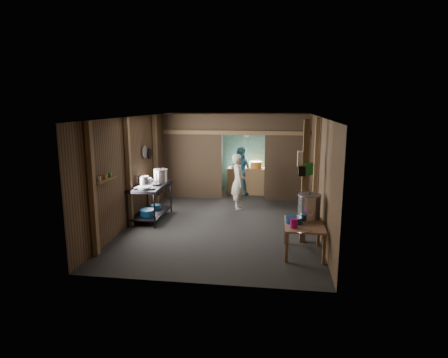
# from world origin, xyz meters

# --- Properties ---
(floor) EXTENTS (4.50, 7.00, 0.00)m
(floor) POSITION_xyz_m (0.00, 0.00, 0.00)
(floor) COLOR #272727
(floor) RESTS_ON ground
(ceiling) EXTENTS (4.50, 7.00, 0.00)m
(ceiling) POSITION_xyz_m (0.00, 0.00, 2.60)
(ceiling) COLOR #383634
(ceiling) RESTS_ON ground
(wall_back) EXTENTS (4.50, 0.00, 2.60)m
(wall_back) POSITION_xyz_m (0.00, 3.50, 1.30)
(wall_back) COLOR brown
(wall_back) RESTS_ON ground
(wall_front) EXTENTS (4.50, 0.00, 2.60)m
(wall_front) POSITION_xyz_m (0.00, -3.50, 1.30)
(wall_front) COLOR brown
(wall_front) RESTS_ON ground
(wall_left) EXTENTS (0.00, 7.00, 2.60)m
(wall_left) POSITION_xyz_m (-2.25, 0.00, 1.30)
(wall_left) COLOR brown
(wall_left) RESTS_ON ground
(wall_right) EXTENTS (0.00, 7.00, 2.60)m
(wall_right) POSITION_xyz_m (2.25, 0.00, 1.30)
(wall_right) COLOR brown
(wall_right) RESTS_ON ground
(partition_left) EXTENTS (1.85, 0.10, 2.60)m
(partition_left) POSITION_xyz_m (-1.32, 2.20, 1.30)
(partition_left) COLOR #4E3E2A
(partition_left) RESTS_ON floor
(partition_right) EXTENTS (1.35, 0.10, 2.60)m
(partition_right) POSITION_xyz_m (1.57, 2.20, 1.30)
(partition_right) COLOR #4E3E2A
(partition_right) RESTS_ON floor
(partition_header) EXTENTS (1.30, 0.10, 0.60)m
(partition_header) POSITION_xyz_m (0.25, 2.20, 2.30)
(partition_header) COLOR #4E3E2A
(partition_header) RESTS_ON wall_back
(turquoise_panel) EXTENTS (4.40, 0.06, 2.50)m
(turquoise_panel) POSITION_xyz_m (0.00, 3.44, 1.25)
(turquoise_panel) COLOR #6CBFC1
(turquoise_panel) RESTS_ON wall_back
(back_counter) EXTENTS (1.20, 0.50, 0.85)m
(back_counter) POSITION_xyz_m (0.30, 2.95, 0.42)
(back_counter) COLOR olive
(back_counter) RESTS_ON floor
(wall_clock) EXTENTS (0.20, 0.03, 0.20)m
(wall_clock) POSITION_xyz_m (0.25, 3.40, 1.90)
(wall_clock) COLOR white
(wall_clock) RESTS_ON wall_back
(post_left_a) EXTENTS (0.10, 0.12, 2.60)m
(post_left_a) POSITION_xyz_m (-2.18, -2.60, 1.30)
(post_left_a) COLOR olive
(post_left_a) RESTS_ON floor
(post_left_b) EXTENTS (0.10, 0.12, 2.60)m
(post_left_b) POSITION_xyz_m (-2.18, -0.80, 1.30)
(post_left_b) COLOR olive
(post_left_b) RESTS_ON floor
(post_left_c) EXTENTS (0.10, 0.12, 2.60)m
(post_left_c) POSITION_xyz_m (-2.18, 1.20, 1.30)
(post_left_c) COLOR olive
(post_left_c) RESTS_ON floor
(post_right) EXTENTS (0.10, 0.12, 2.60)m
(post_right) POSITION_xyz_m (2.18, -0.20, 1.30)
(post_right) COLOR olive
(post_right) RESTS_ON floor
(post_free) EXTENTS (0.12, 0.12, 2.60)m
(post_free) POSITION_xyz_m (1.85, -1.30, 1.30)
(post_free) COLOR olive
(post_free) RESTS_ON floor
(cross_beam) EXTENTS (4.40, 0.12, 0.12)m
(cross_beam) POSITION_xyz_m (0.00, 2.15, 2.05)
(cross_beam) COLOR olive
(cross_beam) RESTS_ON wall_left
(pan_lid_big) EXTENTS (0.03, 0.34, 0.34)m
(pan_lid_big) POSITION_xyz_m (-2.21, 0.40, 1.65)
(pan_lid_big) COLOR gray
(pan_lid_big) RESTS_ON wall_left
(pan_lid_small) EXTENTS (0.03, 0.30, 0.30)m
(pan_lid_small) POSITION_xyz_m (-2.21, 0.80, 1.55)
(pan_lid_small) COLOR black
(pan_lid_small) RESTS_ON wall_left
(wall_shelf) EXTENTS (0.14, 0.80, 0.03)m
(wall_shelf) POSITION_xyz_m (-2.15, -2.10, 1.40)
(wall_shelf) COLOR olive
(wall_shelf) RESTS_ON wall_left
(jar_white) EXTENTS (0.07, 0.07, 0.10)m
(jar_white) POSITION_xyz_m (-2.15, -2.35, 1.47)
(jar_white) COLOR white
(jar_white) RESTS_ON wall_shelf
(jar_yellow) EXTENTS (0.08, 0.08, 0.10)m
(jar_yellow) POSITION_xyz_m (-2.15, -2.10, 1.47)
(jar_yellow) COLOR orange
(jar_yellow) RESTS_ON wall_shelf
(jar_green) EXTENTS (0.06, 0.06, 0.10)m
(jar_green) POSITION_xyz_m (-2.15, -1.88, 1.47)
(jar_green) COLOR #218E37
(jar_green) RESTS_ON wall_shelf
(bag_white) EXTENTS (0.22, 0.15, 0.32)m
(bag_white) POSITION_xyz_m (1.80, -1.22, 1.78)
(bag_white) COLOR white
(bag_white) RESTS_ON post_free
(bag_green) EXTENTS (0.16, 0.12, 0.24)m
(bag_green) POSITION_xyz_m (1.92, -1.36, 1.60)
(bag_green) COLOR #218E37
(bag_green) RESTS_ON post_free
(bag_black) EXTENTS (0.14, 0.10, 0.20)m
(bag_black) POSITION_xyz_m (1.78, -1.38, 1.55)
(bag_black) COLOR black
(bag_black) RESTS_ON post_free
(gas_range) EXTENTS (0.78, 1.53, 0.90)m
(gas_range) POSITION_xyz_m (-1.88, -0.21, 0.45)
(gas_range) COLOR black
(gas_range) RESTS_ON floor
(prep_table) EXTENTS (0.75, 1.03, 0.61)m
(prep_table) POSITION_xyz_m (1.83, -1.96, 0.30)
(prep_table) COLOR #A57B5B
(prep_table) RESTS_ON floor
(stove_pot_large) EXTENTS (0.37, 0.37, 0.36)m
(stove_pot_large) POSITION_xyz_m (-1.71, 0.16, 1.06)
(stove_pot_large) COLOR silver
(stove_pot_large) RESTS_ON gas_range
(stove_pot_med) EXTENTS (0.29, 0.29, 0.23)m
(stove_pot_med) POSITION_xyz_m (-2.05, -0.19, 1.00)
(stove_pot_med) COLOR silver
(stove_pot_med) RESTS_ON gas_range
(stove_saucepan) EXTENTS (0.20, 0.20, 0.10)m
(stove_saucepan) POSITION_xyz_m (-2.05, 0.16, 0.95)
(stove_saucepan) COLOR silver
(stove_saucepan) RESTS_ON gas_range
(frying_pan) EXTENTS (0.52, 0.63, 0.07)m
(frying_pan) POSITION_xyz_m (-1.88, -0.65, 0.93)
(frying_pan) COLOR gray
(frying_pan) RESTS_ON gas_range
(blue_tub_front) EXTENTS (0.38, 0.38, 0.16)m
(blue_tub_front) POSITION_xyz_m (-1.88, -0.47, 0.25)
(blue_tub_front) COLOR navy
(blue_tub_front) RESTS_ON gas_range
(blue_tub_back) EXTENTS (0.27, 0.27, 0.11)m
(blue_tub_back) POSITION_xyz_m (-1.88, 0.14, 0.23)
(blue_tub_back) COLOR navy
(blue_tub_back) RESTS_ON gas_range
(stock_pot) EXTENTS (0.58, 0.58, 0.54)m
(stock_pot) POSITION_xyz_m (1.93, -1.65, 0.86)
(stock_pot) COLOR silver
(stock_pot) RESTS_ON prep_table
(wash_basin) EXTENTS (0.42, 0.42, 0.12)m
(wash_basin) POSITION_xyz_m (1.63, -1.92, 0.67)
(wash_basin) COLOR navy
(wash_basin) RESTS_ON prep_table
(pink_bucket) EXTENTS (0.16, 0.16, 0.17)m
(pink_bucket) POSITION_xyz_m (1.62, -2.22, 0.70)
(pink_bucket) COLOR #B51077
(pink_bucket) RESTS_ON prep_table
(knife) EXTENTS (0.29, 0.16, 0.01)m
(knife) POSITION_xyz_m (1.81, -2.47, 0.62)
(knife) COLOR silver
(knife) RESTS_ON prep_table
(yellow_tub) EXTENTS (0.39, 0.39, 0.22)m
(yellow_tub) POSITION_xyz_m (0.59, 2.95, 0.96)
(yellow_tub) COLOR orange
(yellow_tub) RESTS_ON back_counter
(cook) EXTENTS (0.49, 0.64, 1.55)m
(cook) POSITION_xyz_m (0.21, 1.12, 0.77)
(cook) COLOR silver
(cook) RESTS_ON floor
(worker_back) EXTENTS (0.92, 0.84, 1.55)m
(worker_back) POSITION_xyz_m (0.10, 2.89, 0.77)
(worker_back) COLOR teal
(worker_back) RESTS_ON floor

